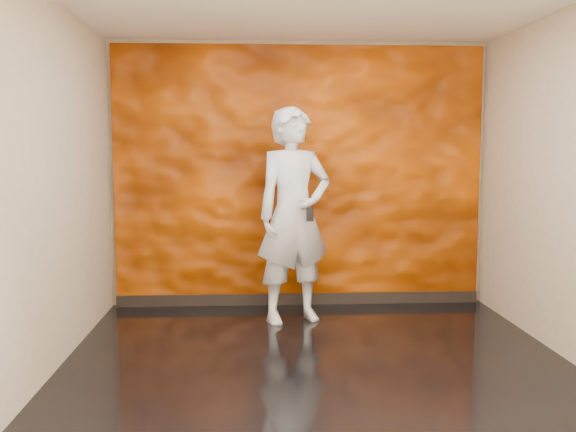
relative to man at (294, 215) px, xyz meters
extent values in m
cube|color=black|center=(0.10, -1.27, -1.04)|extent=(4.00, 4.00, 0.01)
cube|color=tan|center=(0.10, 0.73, 0.36)|extent=(4.00, 0.02, 2.80)
cube|color=tan|center=(0.10, -3.27, 0.36)|extent=(4.00, 0.02, 2.80)
cube|color=tan|center=(-1.90, -1.27, 0.36)|extent=(0.02, 4.00, 2.80)
cube|color=tan|center=(2.10, -1.27, 0.36)|extent=(0.02, 4.00, 2.80)
cube|color=#DE5500|center=(0.10, 0.69, 0.34)|extent=(3.90, 0.06, 2.75)
cube|color=black|center=(0.10, 0.65, -0.98)|extent=(3.90, 0.04, 0.12)
imported|color=#A5ABB6|center=(0.00, 0.00, 0.00)|extent=(0.88, 0.73, 2.08)
cube|color=black|center=(0.13, -0.27, 0.03)|extent=(0.07, 0.01, 0.13)
camera|label=1|loc=(-0.41, -6.13, 0.64)|focal=40.00mm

